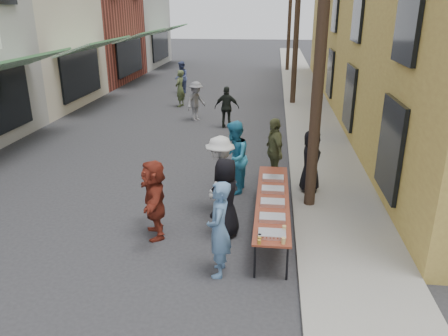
% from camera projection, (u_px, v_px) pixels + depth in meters
% --- Properties ---
extents(ground, '(120.00, 120.00, 0.00)m').
position_uv_depth(ground, '(94.00, 263.00, 8.43)').
color(ground, '#28282B').
rests_on(ground, ground).
extents(sidewalk, '(2.20, 60.00, 0.10)m').
position_uv_depth(sidewalk, '(306.00, 104.00, 21.85)').
color(sidewalk, gray).
rests_on(sidewalk, ground).
extents(storefront_row, '(8.00, 37.00, 9.00)m').
position_uv_depth(storefront_row, '(10.00, 17.00, 21.97)').
color(storefront_row, maroon).
rests_on(storefront_row, ground).
extents(utility_pole_near, '(0.26, 0.26, 9.00)m').
position_uv_depth(utility_pole_near, '(323.00, 14.00, 9.20)').
color(utility_pole_near, '#2D2116').
rests_on(utility_pole_near, ground).
extents(utility_pole_mid, '(0.26, 0.26, 9.00)m').
position_uv_depth(utility_pole_mid, '(298.00, 9.00, 20.37)').
color(utility_pole_mid, '#2D2116').
rests_on(utility_pole_mid, ground).
extents(utility_pole_far, '(0.26, 0.26, 9.00)m').
position_uv_depth(utility_pole_far, '(290.00, 8.00, 31.54)').
color(utility_pole_far, '#2D2116').
rests_on(utility_pole_far, ground).
extents(serving_table, '(0.70, 4.00, 0.75)m').
position_uv_depth(serving_table, '(273.00, 200.00, 9.45)').
color(serving_table, maroon).
rests_on(serving_table, ground).
extents(catering_tray_sausage, '(0.50, 0.33, 0.08)m').
position_uv_depth(catering_tray_sausage, '(272.00, 234.00, 7.89)').
color(catering_tray_sausage, maroon).
rests_on(catering_tray_sausage, serving_table).
extents(catering_tray_foil_b, '(0.50, 0.33, 0.08)m').
position_uv_depth(catering_tray_foil_b, '(272.00, 218.00, 8.49)').
color(catering_tray_foil_b, '#B2B2B7').
rests_on(catering_tray_foil_b, serving_table).
extents(catering_tray_buns, '(0.50, 0.33, 0.08)m').
position_uv_depth(catering_tray_buns, '(273.00, 203.00, 9.14)').
color(catering_tray_buns, tan).
rests_on(catering_tray_buns, serving_table).
extents(catering_tray_foil_d, '(0.50, 0.33, 0.08)m').
position_uv_depth(catering_tray_foil_d, '(273.00, 190.00, 9.80)').
color(catering_tray_foil_d, '#B2B2B7').
rests_on(catering_tray_foil_d, serving_table).
extents(catering_tray_buns_end, '(0.50, 0.33, 0.08)m').
position_uv_depth(catering_tray_buns_end, '(273.00, 178.00, 10.45)').
color(catering_tray_buns_end, tan).
rests_on(catering_tray_buns_end, serving_table).
extents(condiment_jar_a, '(0.07, 0.07, 0.08)m').
position_uv_depth(condiment_jar_a, '(259.00, 242.00, 7.63)').
color(condiment_jar_a, '#A57F26').
rests_on(condiment_jar_a, serving_table).
extents(condiment_jar_b, '(0.07, 0.07, 0.08)m').
position_uv_depth(condiment_jar_b, '(259.00, 239.00, 7.72)').
color(condiment_jar_b, '#A57F26').
rests_on(condiment_jar_b, serving_table).
extents(condiment_jar_c, '(0.07, 0.07, 0.08)m').
position_uv_depth(condiment_jar_c, '(260.00, 236.00, 7.82)').
color(condiment_jar_c, '#A57F26').
rests_on(condiment_jar_c, serving_table).
extents(cup_stack, '(0.08, 0.08, 0.12)m').
position_uv_depth(cup_stack, '(283.00, 241.00, 7.63)').
color(cup_stack, tan).
rests_on(cup_stack, serving_table).
extents(guest_front_a, '(0.85, 1.00, 1.75)m').
position_uv_depth(guest_front_a, '(226.00, 198.00, 9.17)').
color(guest_front_a, black).
rests_on(guest_front_a, ground).
extents(guest_front_b, '(0.45, 0.68, 1.83)m').
position_uv_depth(guest_front_b, '(219.00, 229.00, 7.80)').
color(guest_front_b, '#5277A0').
rests_on(guest_front_b, ground).
extents(guest_front_c, '(0.78, 0.98, 1.93)m').
position_uv_depth(guest_front_c, '(234.00, 158.00, 11.30)').
color(guest_front_c, teal).
rests_on(guest_front_c, ground).
extents(guest_front_d, '(0.89, 1.32, 1.89)m').
position_uv_depth(guest_front_d, '(220.00, 175.00, 10.20)').
color(guest_front_d, beige).
rests_on(guest_front_d, ground).
extents(guest_front_e, '(0.78, 1.17, 1.85)m').
position_uv_depth(guest_front_e, '(274.00, 151.00, 11.97)').
color(guest_front_e, brown).
rests_on(guest_front_e, ground).
extents(guest_queue_back, '(0.99, 1.67, 1.72)m').
position_uv_depth(guest_queue_back, '(154.00, 199.00, 9.16)').
color(guest_queue_back, maroon).
rests_on(guest_queue_back, ground).
extents(server, '(0.64, 0.87, 1.62)m').
position_uv_depth(server, '(311.00, 161.00, 11.25)').
color(server, black).
rests_on(server, sidewalk).
extents(passerby_left, '(1.09, 1.25, 1.68)m').
position_uv_depth(passerby_left, '(196.00, 101.00, 18.61)').
color(passerby_left, slate).
rests_on(passerby_left, ground).
extents(passerby_mid, '(0.98, 0.41, 1.68)m').
position_uv_depth(passerby_mid, '(227.00, 107.00, 17.49)').
color(passerby_mid, black).
rests_on(passerby_mid, ground).
extents(passerby_right, '(0.55, 0.72, 1.77)m').
position_uv_depth(passerby_right, '(180.00, 88.00, 21.20)').
color(passerby_right, '#495632').
rests_on(passerby_right, ground).
extents(passerby_far, '(0.92, 1.04, 1.77)m').
position_uv_depth(passerby_far, '(182.00, 77.00, 24.45)').
color(passerby_far, '#434F81').
rests_on(passerby_far, ground).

